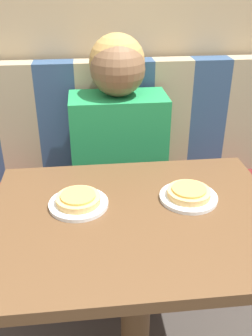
% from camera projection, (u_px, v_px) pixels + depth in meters
% --- Properties ---
extents(booth_seat, '(1.40, 0.47, 0.47)m').
position_uv_depth(booth_seat, '(119.00, 232.00, 1.83)').
color(booth_seat, '#5B1919').
rests_on(booth_seat, ground_plane).
extents(booth_backrest, '(1.40, 0.10, 0.55)m').
position_uv_depth(booth_backrest, '(115.00, 120.00, 1.76)').
color(booth_backrest, navy).
rests_on(booth_backrest, booth_seat).
extents(dining_table, '(0.85, 0.65, 0.75)m').
position_uv_depth(dining_table, '(137.00, 247.00, 1.13)').
color(dining_table, brown).
rests_on(dining_table, ground_plane).
extents(person, '(0.40, 0.25, 0.69)m').
position_uv_depth(person, '(118.00, 119.00, 1.56)').
color(person, '#1E8447').
rests_on(person, booth_seat).
extents(plate_left, '(0.18, 0.18, 0.01)m').
position_uv_depth(plate_left, '(79.00, 204.00, 1.11)').
color(plate_left, white).
rests_on(plate_left, dining_table).
extents(plate_right, '(0.18, 0.18, 0.01)m').
position_uv_depth(plate_right, '(188.00, 197.00, 1.15)').
color(plate_right, white).
rests_on(plate_right, dining_table).
extents(pizza_left, '(0.13, 0.13, 0.03)m').
position_uv_depth(pizza_left, '(78.00, 199.00, 1.11)').
color(pizza_left, tan).
rests_on(pizza_left, plate_left).
extents(pizza_right, '(0.13, 0.13, 0.03)m').
position_uv_depth(pizza_right, '(189.00, 192.00, 1.14)').
color(pizza_right, tan).
rests_on(pizza_right, plate_right).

